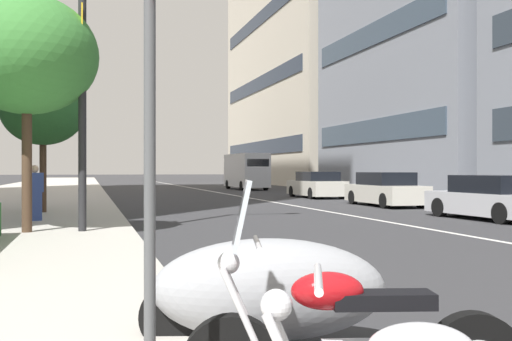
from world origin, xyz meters
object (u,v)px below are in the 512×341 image
object	(u,v)px
street_tree_by_lamp_post	(43,111)
car_approaching_light	(385,190)
parking_sign_by_curb	(150,124)
pedestrian_on_plaza	(35,193)
car_lead_in_lane	(492,198)
car_far_down_avenue	(316,185)
delivery_van_ahead	(246,171)
motorcycle_far_end_row	(266,290)
street_tree_far_plaza	(27,55)

from	to	relation	value
street_tree_by_lamp_post	car_approaching_light	bearing A→B (deg)	-81.44
parking_sign_by_curb	car_approaching_light	bearing A→B (deg)	-31.53
street_tree_by_lamp_post	pedestrian_on_plaza	world-z (taller)	street_tree_by_lamp_post
car_lead_in_lane	parking_sign_by_curb	world-z (taller)	parking_sign_by_curb
car_lead_in_lane	car_far_down_avenue	size ratio (longest dim) A/B	0.93
parking_sign_by_curb	street_tree_by_lamp_post	xyz separation A→B (m)	(17.31, 1.74, 1.72)
delivery_van_ahead	street_tree_by_lamp_post	size ratio (longest dim) A/B	1.35
motorcycle_far_end_row	car_lead_in_lane	xyz separation A→B (m)	(10.58, -10.55, 0.13)
delivery_van_ahead	pedestrian_on_plaza	world-z (taller)	delivery_van_ahead
motorcycle_far_end_row	car_far_down_avenue	size ratio (longest dim) A/B	0.45
car_lead_in_lane	street_tree_by_lamp_post	size ratio (longest dim) A/B	0.97
car_lead_in_lane	street_tree_by_lamp_post	world-z (taller)	street_tree_by_lamp_post
car_far_down_avenue	street_tree_far_plaza	distance (m)	21.33
car_lead_in_lane	street_tree_by_lamp_post	distance (m)	14.61
motorcycle_far_end_row	pedestrian_on_plaza	size ratio (longest dim) A/B	1.40
parking_sign_by_curb	street_tree_far_plaza	distance (m)	11.26
motorcycle_far_end_row	street_tree_far_plaza	distance (m)	10.22
car_lead_in_lane	car_far_down_avenue	world-z (taller)	car_far_down_avenue
car_lead_in_lane	car_approaching_light	bearing A→B (deg)	-4.29
car_lead_in_lane	car_approaching_light	distance (m)	7.05
street_tree_by_lamp_post	pedestrian_on_plaza	bearing A→B (deg)	-179.64
car_approaching_light	street_tree_by_lamp_post	size ratio (longest dim) A/B	1.04
motorcycle_far_end_row	pedestrian_on_plaza	bearing A→B (deg)	-62.68
street_tree_by_lamp_post	street_tree_far_plaza	bearing A→B (deg)	-178.97
car_lead_in_lane	pedestrian_on_plaza	xyz separation A→B (m)	(1.68, 13.42, 0.25)
car_far_down_avenue	pedestrian_on_plaza	bearing A→B (deg)	134.47
parking_sign_by_curb	pedestrian_on_plaza	size ratio (longest dim) A/B	1.78
car_lead_in_lane	parking_sign_by_curb	bearing A→B (deg)	133.64
street_tree_far_plaza	car_far_down_avenue	bearing A→B (deg)	-39.77
street_tree_by_lamp_post	car_far_down_avenue	bearing A→B (deg)	-54.28
motorcycle_far_end_row	parking_sign_by_curb	distance (m)	2.42
motorcycle_far_end_row	delivery_van_ahead	distance (m)	40.98
motorcycle_far_end_row	delivery_van_ahead	bearing A→B (deg)	-90.69
car_approaching_light	pedestrian_on_plaza	bearing A→B (deg)	113.02
car_far_down_avenue	street_tree_far_plaza	world-z (taller)	street_tree_far_plaza
parking_sign_by_curb	pedestrian_on_plaza	world-z (taller)	parking_sign_by_curb
car_approaching_light	street_tree_far_plaza	bearing A→B (deg)	123.56
car_far_down_avenue	street_tree_by_lamp_post	world-z (taller)	street_tree_by_lamp_post
car_approaching_light	motorcycle_far_end_row	bearing A→B (deg)	150.14
car_lead_in_lane	delivery_van_ahead	bearing A→B (deg)	-2.76
delivery_van_ahead	pedestrian_on_plaza	distance (m)	30.44
motorcycle_far_end_row	car_lead_in_lane	bearing A→B (deg)	-120.74
car_approaching_light	car_far_down_avenue	xyz separation A→B (m)	(7.72, 0.03, 0.00)
motorcycle_far_end_row	delivery_van_ahead	size ratio (longest dim) A/B	0.35
car_lead_in_lane	street_tree_far_plaza	xyz separation A→B (m)	(-1.42, 13.32, 3.44)
car_lead_in_lane	car_approaching_light	world-z (taller)	car_approaching_light
car_approaching_light	street_tree_by_lamp_post	distance (m)	14.05
car_far_down_avenue	motorcycle_far_end_row	bearing A→B (deg)	157.60
parking_sign_by_curb	pedestrian_on_plaza	xyz separation A→B (m)	(13.99, 1.72, -0.86)
pedestrian_on_plaza	parking_sign_by_curb	bearing A→B (deg)	-18.14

